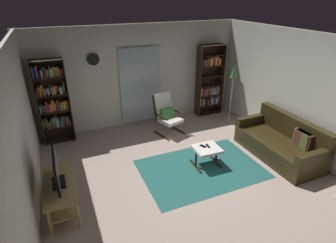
% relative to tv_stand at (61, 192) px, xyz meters
% --- Properties ---
extents(ground_plane, '(7.02, 7.02, 0.00)m').
position_rel_tv_stand_xyz_m(ground_plane, '(2.30, -0.17, -0.32)').
color(ground_plane, '#B19C8D').
extents(wall_back, '(5.60, 0.06, 2.60)m').
position_rel_tv_stand_xyz_m(wall_back, '(2.30, 2.73, 0.98)').
color(wall_back, silver).
rests_on(wall_back, ground).
extents(wall_left, '(0.06, 6.00, 2.60)m').
position_rel_tv_stand_xyz_m(wall_left, '(-0.40, -0.17, 0.98)').
color(wall_left, silver).
rests_on(wall_left, ground).
extents(wall_right, '(0.06, 6.00, 2.60)m').
position_rel_tv_stand_xyz_m(wall_right, '(5.00, -0.17, 0.98)').
color(wall_right, silver).
rests_on(wall_right, ground).
extents(glass_door_panel, '(1.10, 0.01, 2.00)m').
position_rel_tv_stand_xyz_m(glass_door_panel, '(2.28, 2.67, 0.73)').
color(glass_door_panel, silver).
extents(area_rug, '(2.42, 1.67, 0.01)m').
position_rel_tv_stand_xyz_m(area_rug, '(2.67, 0.05, -0.32)').
color(area_rug, '#25615D').
rests_on(area_rug, ground).
extents(tv_stand, '(0.50, 1.21, 0.48)m').
position_rel_tv_stand_xyz_m(tv_stand, '(0.00, 0.00, 0.00)').
color(tv_stand, tan).
rests_on(tv_stand, ground).
extents(television, '(0.20, 0.87, 0.56)m').
position_rel_tv_stand_xyz_m(television, '(0.00, 0.02, 0.42)').
color(television, black).
rests_on(television, tv_stand).
extents(bookshelf_near_tv, '(0.69, 0.30, 1.98)m').
position_rel_tv_stand_xyz_m(bookshelf_near_tv, '(0.09, 2.46, 0.73)').
color(bookshelf_near_tv, black).
rests_on(bookshelf_near_tv, ground).
extents(bookshelf_near_sofa, '(0.75, 0.30, 2.01)m').
position_rel_tv_stand_xyz_m(bookshelf_near_sofa, '(4.26, 2.50, 0.63)').
color(bookshelf_near_sofa, '#2F1F12').
rests_on(bookshelf_near_sofa, ground).
extents(leather_sofa, '(0.88, 1.91, 0.88)m').
position_rel_tv_stand_xyz_m(leather_sofa, '(4.52, -0.19, -0.01)').
color(leather_sofa, '#302611').
rests_on(leather_sofa, ground).
extents(lounge_armchair, '(0.72, 0.78, 1.02)m').
position_rel_tv_stand_xyz_m(lounge_armchair, '(2.66, 1.85, 0.22)').
color(lounge_armchair, black).
rests_on(lounge_armchair, ground).
extents(ottoman, '(0.53, 0.50, 0.41)m').
position_rel_tv_stand_xyz_m(ottoman, '(2.84, 0.14, 0.02)').
color(ottoman, white).
rests_on(ottoman, ground).
extents(tv_remote, '(0.05, 0.15, 0.02)m').
position_rel_tv_stand_xyz_m(tv_remote, '(2.88, 0.19, 0.10)').
color(tv_remote, black).
rests_on(tv_remote, ottoman).
extents(cell_phone, '(0.12, 0.16, 0.01)m').
position_rel_tv_stand_xyz_m(cell_phone, '(2.79, 0.22, 0.10)').
color(cell_phone, black).
rests_on(cell_phone, ottoman).
extents(floor_lamp_by_shelf, '(0.22, 0.22, 1.57)m').
position_rel_tv_stand_xyz_m(floor_lamp_by_shelf, '(4.48, 1.69, 0.94)').
color(floor_lamp_by_shelf, '#A5A5AD').
rests_on(floor_lamp_by_shelf, ground).
extents(wall_clock, '(0.29, 0.03, 0.29)m').
position_rel_tv_stand_xyz_m(wall_clock, '(1.13, 2.66, 1.53)').
color(wall_clock, silver).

